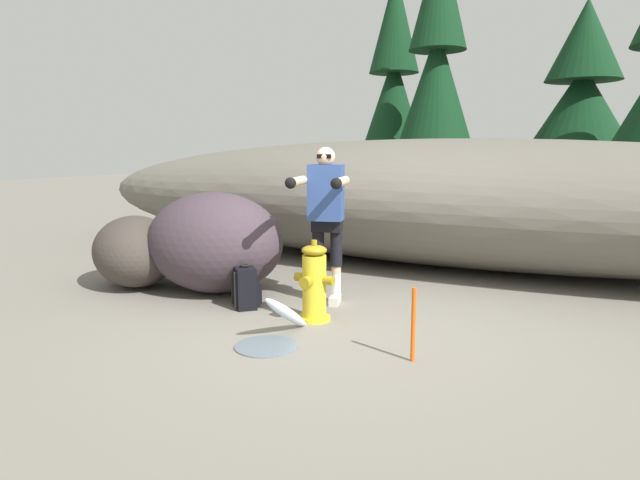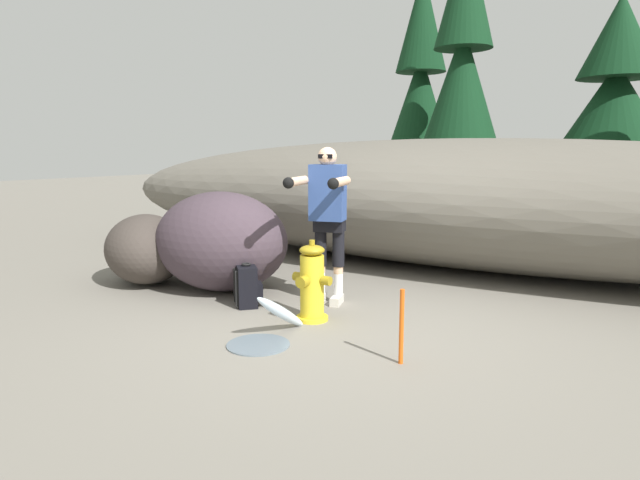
% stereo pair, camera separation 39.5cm
% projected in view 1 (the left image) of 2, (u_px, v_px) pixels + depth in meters
% --- Properties ---
extents(ground_plane, '(56.00, 56.00, 0.04)m').
position_uv_depth(ground_plane, '(340.00, 327.00, 5.29)').
color(ground_plane, slate).
extents(dirt_embankment, '(12.89, 3.20, 1.82)m').
position_uv_depth(dirt_embankment, '(442.00, 201.00, 8.09)').
color(dirt_embankment, '#666056').
rests_on(dirt_embankment, ground_plane).
extents(fire_hydrant, '(0.41, 0.37, 0.80)m').
position_uv_depth(fire_hydrant, '(314.00, 284.00, 5.37)').
color(fire_hydrant, yellow).
rests_on(fire_hydrant, ground_plane).
extents(hydrant_water_jet, '(0.55, 0.98, 0.51)m').
position_uv_depth(hydrant_water_jet, '(281.00, 323.00, 4.87)').
color(hydrant_water_jet, silver).
rests_on(hydrant_water_jet, ground_plane).
extents(utility_worker, '(0.68, 1.04, 1.69)m').
position_uv_depth(utility_worker, '(326.00, 206.00, 5.84)').
color(utility_worker, beige).
rests_on(utility_worker, ground_plane).
extents(spare_backpack, '(0.36, 0.36, 0.47)m').
position_uv_depth(spare_backpack, '(246.00, 288.00, 5.83)').
color(spare_backpack, black).
rests_on(spare_backpack, ground_plane).
extents(boulder_large, '(1.77, 1.46, 1.18)m').
position_uv_depth(boulder_large, '(215.00, 242.00, 6.44)').
color(boulder_large, '#3F333B').
rests_on(boulder_large, ground_plane).
extents(boulder_mid, '(1.65, 1.58, 0.87)m').
position_uv_depth(boulder_mid, '(135.00, 251.00, 6.74)').
color(boulder_mid, '#403833').
rests_on(boulder_mid, ground_plane).
extents(boulder_small, '(0.96, 0.88, 0.52)m').
position_uv_depth(boulder_small, '(200.00, 254.00, 7.46)').
color(boulder_small, '#503338').
rests_on(boulder_small, ground_plane).
extents(pine_tree_far_left, '(2.04, 2.04, 6.30)m').
position_uv_depth(pine_tree_far_left, '(394.00, 90.00, 14.76)').
color(pine_tree_far_left, '#47331E').
rests_on(pine_tree_far_left, ground_plane).
extents(pine_tree_left, '(2.03, 2.03, 6.53)m').
position_uv_depth(pine_tree_left, '(437.00, 70.00, 12.70)').
color(pine_tree_left, '#47331E').
rests_on(pine_tree_left, ground_plane).
extents(pine_tree_center, '(2.67, 2.67, 5.14)m').
position_uv_depth(pine_tree_center, '(582.00, 95.00, 13.04)').
color(pine_tree_center, '#47331E').
rests_on(pine_tree_center, ground_plane).
extents(survey_stake, '(0.04, 0.04, 0.60)m').
position_uv_depth(survey_stake, '(413.00, 325.00, 4.33)').
color(survey_stake, '#E55914').
rests_on(survey_stake, ground_plane).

